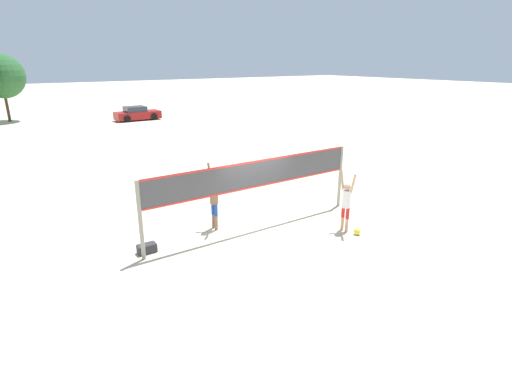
# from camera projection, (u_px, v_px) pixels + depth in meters

# --- Properties ---
(ground_plane) EXTENTS (200.00, 200.00, 0.00)m
(ground_plane) POSITION_uv_depth(u_px,v_px,m) (256.00, 228.00, 13.62)
(ground_plane) COLOR beige
(volleyball_net) EXTENTS (7.96, 0.12, 2.38)m
(volleyball_net) POSITION_uv_depth(u_px,v_px,m) (256.00, 180.00, 13.07)
(volleyball_net) COLOR gray
(volleyball_net) RESTS_ON ground_plane
(player_spiker) EXTENTS (0.28, 0.69, 2.05)m
(player_spiker) POSITION_uv_depth(u_px,v_px,m) (346.00, 200.00, 13.10)
(player_spiker) COLOR tan
(player_spiker) RESTS_ON ground_plane
(player_blocker) EXTENTS (0.28, 0.72, 2.25)m
(player_blocker) POSITION_uv_depth(u_px,v_px,m) (214.00, 196.00, 13.21)
(player_blocker) COLOR #8C664C
(player_blocker) RESTS_ON ground_plane
(volleyball) EXTENTS (0.23, 0.23, 0.23)m
(volleyball) POSITION_uv_depth(u_px,v_px,m) (357.00, 231.00, 13.09)
(volleyball) COLOR yellow
(volleyball) RESTS_ON ground_plane
(gear_bag) EXTENTS (0.54, 0.30, 0.27)m
(gear_bag) POSITION_uv_depth(u_px,v_px,m) (147.00, 248.00, 11.86)
(gear_bag) COLOR #2D2D33
(gear_bag) RESTS_ON ground_plane
(parked_car_mid) EXTENTS (4.11, 1.90, 1.30)m
(parked_car_mid) POSITION_uv_depth(u_px,v_px,m) (137.00, 114.00, 37.63)
(parked_car_mid) COLOR maroon
(parked_car_mid) RESTS_ON ground_plane
(tree_right_cluster) EXTENTS (3.96, 3.96, 6.03)m
(tree_right_cluster) POSITION_uv_depth(u_px,v_px,m) (1.00, 76.00, 35.83)
(tree_right_cluster) COLOR #4C3823
(tree_right_cluster) RESTS_ON ground_plane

